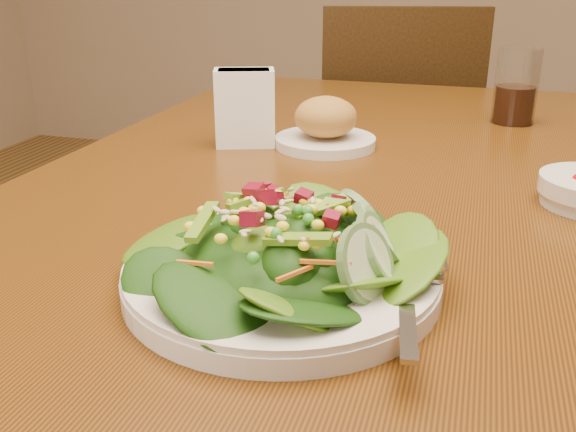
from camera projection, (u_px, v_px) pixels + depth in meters
The scene contains 6 objects.
dining_table at pixel (370, 245), 0.89m from camera, with size 0.90×1.40×0.75m.
chair_far at pixel (391, 164), 1.80m from camera, with size 0.51×0.52×0.91m.
salad_plate at pixel (292, 257), 0.55m from camera, with size 0.28×0.27×0.08m.
bread_plate at pixel (326, 127), 0.97m from camera, with size 0.15×0.15×0.08m.
drinking_glass at pixel (515, 92), 1.11m from camera, with size 0.07×0.07×0.13m.
napkin_holder at pixel (245, 106), 0.97m from camera, with size 0.10×0.08×0.12m.
Camera 1 is at (0.12, -0.81, 1.02)m, focal length 40.00 mm.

